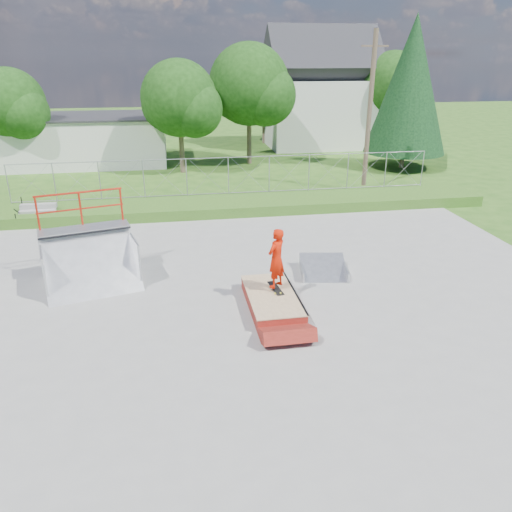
# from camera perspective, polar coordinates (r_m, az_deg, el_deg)

# --- Properties ---
(ground) EXTENTS (120.00, 120.00, 0.00)m
(ground) POSITION_cam_1_polar(r_m,az_deg,el_deg) (14.99, 1.63, -5.10)
(ground) COLOR #285217
(ground) RESTS_ON ground
(concrete_pad) EXTENTS (20.00, 16.00, 0.04)m
(concrete_pad) POSITION_cam_1_polar(r_m,az_deg,el_deg) (14.98, 1.63, -5.03)
(concrete_pad) COLOR gray
(concrete_pad) RESTS_ON ground
(grass_berm) EXTENTS (24.00, 3.00, 0.50)m
(grass_berm) POSITION_cam_1_polar(r_m,az_deg,el_deg) (23.66, -2.83, 5.89)
(grass_berm) COLOR #285217
(grass_berm) RESTS_ON ground
(grind_box) EXTENTS (1.41, 2.89, 0.43)m
(grind_box) POSITION_cam_1_polar(r_m,az_deg,el_deg) (14.51, 1.84, -5.12)
(grind_box) COLOR maroon
(grind_box) RESTS_ON concrete_pad
(quarter_pipe) EXTENTS (3.29, 2.99, 2.79)m
(quarter_pipe) POSITION_cam_1_polar(r_m,az_deg,el_deg) (16.22, -18.63, 1.25)
(quarter_pipe) COLOR #9FA2A7
(quarter_pipe) RESTS_ON concrete_pad
(flat_bank_ramp) EXTENTS (1.74, 1.82, 0.46)m
(flat_bank_ramp) POSITION_cam_1_polar(r_m,az_deg,el_deg) (16.73, 7.71, -1.42)
(flat_bank_ramp) COLOR #9FA2A7
(flat_bank_ramp) RESTS_ON concrete_pad
(skateboard) EXTENTS (0.39, 0.82, 0.13)m
(skateboard) POSITION_cam_1_polar(r_m,az_deg,el_deg) (14.64, 2.28, -3.74)
(skateboard) COLOR black
(skateboard) RESTS_ON grind_box
(skater) EXTENTS (0.76, 0.75, 1.77)m
(skater) POSITION_cam_1_polar(r_m,az_deg,el_deg) (14.28, 2.33, -0.54)
(skater) COLOR red
(skater) RESTS_ON grind_box
(concrete_stairs) EXTENTS (1.50, 1.60, 0.80)m
(concrete_stairs) POSITION_cam_1_polar(r_m,az_deg,el_deg) (23.45, -23.72, 4.25)
(concrete_stairs) COLOR gray
(concrete_stairs) RESTS_ON ground
(chain_link_fence) EXTENTS (20.00, 0.06, 1.80)m
(chain_link_fence) POSITION_cam_1_polar(r_m,az_deg,el_deg) (24.34, -3.17, 9.14)
(chain_link_fence) COLOR gray
(chain_link_fence) RESTS_ON grass_berm
(utility_building_flat) EXTENTS (10.00, 6.00, 3.00)m
(utility_building_flat) POSITION_cam_1_polar(r_m,az_deg,el_deg) (35.88, -18.53, 12.44)
(utility_building_flat) COLOR beige
(utility_building_flat) RESTS_ON ground
(gable_house) EXTENTS (8.40, 6.08, 8.94)m
(gable_house) POSITION_cam_1_polar(r_m,az_deg,el_deg) (40.88, 7.32, 17.73)
(gable_house) COLOR beige
(gable_house) RESTS_ON ground
(utility_pole) EXTENTS (0.24, 0.24, 8.00)m
(utility_pole) POSITION_cam_1_polar(r_m,az_deg,el_deg) (27.19, 12.83, 15.58)
(utility_pole) COLOR brown
(utility_pole) RESTS_ON ground
(tree_left_near) EXTENTS (4.76, 4.48, 6.65)m
(tree_left_near) POSITION_cam_1_polar(r_m,az_deg,el_deg) (31.02, -8.30, 17.08)
(tree_left_near) COLOR brown
(tree_left_near) RESTS_ON ground
(tree_center) EXTENTS (5.44, 5.12, 7.60)m
(tree_center) POSITION_cam_1_polar(r_m,az_deg,el_deg) (33.38, -0.25, 18.68)
(tree_center) COLOR brown
(tree_center) RESTS_ON ground
(tree_left_far) EXTENTS (4.42, 4.16, 6.18)m
(tree_left_far) POSITION_cam_1_polar(r_m,az_deg,el_deg) (34.28, -25.97, 15.13)
(tree_left_far) COLOR brown
(tree_left_far) RESTS_ON ground
(tree_right_far) EXTENTS (5.10, 4.80, 7.12)m
(tree_right_far) POSITION_cam_1_polar(r_m,az_deg,el_deg) (40.65, 15.79, 18.09)
(tree_right_far) COLOR brown
(tree_right_far) RESTS_ON ground
(tree_back_mid) EXTENTS (4.08, 3.84, 5.70)m
(tree_back_mid) POSITION_cam_1_polar(r_m,az_deg,el_deg) (41.80, 1.32, 17.70)
(tree_back_mid) COLOR brown
(tree_back_mid) RESTS_ON ground
(conifer_tree) EXTENTS (5.04, 5.04, 9.10)m
(conifer_tree) POSITION_cam_1_polar(r_m,az_deg,el_deg) (33.49, 17.21, 18.12)
(conifer_tree) COLOR brown
(conifer_tree) RESTS_ON ground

